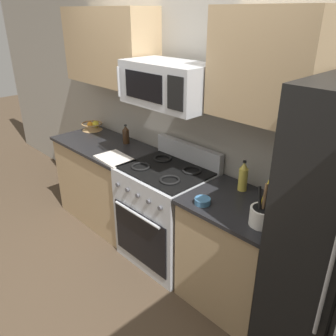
{
  "coord_description": "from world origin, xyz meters",
  "views": [
    {
      "loc": [
        1.97,
        -1.23,
        2.18
      ],
      "look_at": [
        0.16,
        0.51,
        1.03
      ],
      "focal_mm": 36.85,
      "sensor_mm": 36.0,
      "label": 1
    }
  ],
  "objects_px": {
    "utensil_crock": "(263,215)",
    "fruit_basket": "(92,126)",
    "bottle_soy": "(126,135)",
    "prep_bowl": "(203,201)",
    "range_oven": "(166,214)",
    "microwave": "(168,84)",
    "cutting_board": "(115,159)",
    "bottle_vinegar": "(280,198)",
    "apple_loose": "(91,126)",
    "bottle_oil": "(243,177)"
  },
  "relations": [
    {
      "from": "range_oven",
      "to": "bottle_oil",
      "type": "distance_m",
      "value": 0.88
    },
    {
      "from": "apple_loose",
      "to": "cutting_board",
      "type": "height_order",
      "value": "apple_loose"
    },
    {
      "from": "utensil_crock",
      "to": "cutting_board",
      "type": "relative_size",
      "value": 0.84
    },
    {
      "from": "fruit_basket",
      "to": "range_oven",
      "type": "bearing_deg",
      "value": -6.46
    },
    {
      "from": "microwave",
      "to": "utensil_crock",
      "type": "distance_m",
      "value": 1.24
    },
    {
      "from": "utensil_crock",
      "to": "bottle_vinegar",
      "type": "xyz_separation_m",
      "value": [
        -0.01,
        0.24,
        0.03
      ]
    },
    {
      "from": "fruit_basket",
      "to": "utensil_crock",
      "type": "bearing_deg",
      "value": -6.57
    },
    {
      "from": "microwave",
      "to": "prep_bowl",
      "type": "distance_m",
      "value": 0.96
    },
    {
      "from": "prep_bowl",
      "to": "bottle_vinegar",
      "type": "bearing_deg",
      "value": 36.36
    },
    {
      "from": "utensil_crock",
      "to": "bottle_vinegar",
      "type": "distance_m",
      "value": 0.24
    },
    {
      "from": "range_oven",
      "to": "utensil_crock",
      "type": "distance_m",
      "value": 1.15
    },
    {
      "from": "utensil_crock",
      "to": "fruit_basket",
      "type": "height_order",
      "value": "utensil_crock"
    },
    {
      "from": "range_oven",
      "to": "bottle_soy",
      "type": "distance_m",
      "value": 0.96
    },
    {
      "from": "fruit_basket",
      "to": "bottle_soy",
      "type": "relative_size",
      "value": 1.19
    },
    {
      "from": "fruit_basket",
      "to": "bottle_vinegar",
      "type": "distance_m",
      "value": 2.43
    },
    {
      "from": "microwave",
      "to": "fruit_basket",
      "type": "bearing_deg",
      "value": 174.64
    },
    {
      "from": "utensil_crock",
      "to": "microwave",
      "type": "bearing_deg",
      "value": 171.78
    },
    {
      "from": "utensil_crock",
      "to": "bottle_oil",
      "type": "distance_m",
      "value": 0.48
    },
    {
      "from": "bottle_soy",
      "to": "bottle_vinegar",
      "type": "distance_m",
      "value": 1.8
    },
    {
      "from": "apple_loose",
      "to": "bottle_soy",
      "type": "height_order",
      "value": "bottle_soy"
    },
    {
      "from": "microwave",
      "to": "cutting_board",
      "type": "relative_size",
      "value": 2.09
    },
    {
      "from": "prep_bowl",
      "to": "cutting_board",
      "type": "bearing_deg",
      "value": 178.71
    },
    {
      "from": "bottle_vinegar",
      "to": "prep_bowl",
      "type": "bearing_deg",
      "value": -143.64
    },
    {
      "from": "utensil_crock",
      "to": "cutting_board",
      "type": "height_order",
      "value": "utensil_crock"
    },
    {
      "from": "bottle_soy",
      "to": "bottle_vinegar",
      "type": "bearing_deg",
      "value": -1.75
    },
    {
      "from": "cutting_board",
      "to": "prep_bowl",
      "type": "relative_size",
      "value": 3.09
    },
    {
      "from": "prep_bowl",
      "to": "bottle_oil",
      "type": "bearing_deg",
      "value": 79.05
    },
    {
      "from": "cutting_board",
      "to": "prep_bowl",
      "type": "bearing_deg",
      "value": -1.29
    },
    {
      "from": "utensil_crock",
      "to": "bottle_soy",
      "type": "relative_size",
      "value": 1.53
    },
    {
      "from": "cutting_board",
      "to": "bottle_oil",
      "type": "height_order",
      "value": "bottle_oil"
    },
    {
      "from": "bottle_soy",
      "to": "utensil_crock",
      "type": "bearing_deg",
      "value": -9.19
    },
    {
      "from": "bottle_oil",
      "to": "bottle_soy",
      "type": "relative_size",
      "value": 1.22
    },
    {
      "from": "fruit_basket",
      "to": "bottle_vinegar",
      "type": "height_order",
      "value": "bottle_vinegar"
    },
    {
      "from": "fruit_basket",
      "to": "bottle_oil",
      "type": "height_order",
      "value": "bottle_oil"
    },
    {
      "from": "range_oven",
      "to": "apple_loose",
      "type": "bearing_deg",
      "value": 173.45
    },
    {
      "from": "utensil_crock",
      "to": "prep_bowl",
      "type": "distance_m",
      "value": 0.45
    },
    {
      "from": "microwave",
      "to": "utensil_crock",
      "type": "relative_size",
      "value": 2.49
    },
    {
      "from": "bottle_soy",
      "to": "prep_bowl",
      "type": "xyz_separation_m",
      "value": [
        1.38,
        -0.37,
        -0.07
      ]
    },
    {
      "from": "apple_loose",
      "to": "prep_bowl",
      "type": "bearing_deg",
      "value": -10.12
    },
    {
      "from": "utensil_crock",
      "to": "bottle_vinegar",
      "type": "bearing_deg",
      "value": 93.24
    },
    {
      "from": "microwave",
      "to": "bottle_oil",
      "type": "relative_size",
      "value": 3.12
    },
    {
      "from": "microwave",
      "to": "bottle_soy",
      "type": "distance_m",
      "value": 1.03
    },
    {
      "from": "cutting_board",
      "to": "bottle_vinegar",
      "type": "xyz_separation_m",
      "value": [
        1.53,
        0.29,
        0.09
      ]
    },
    {
      "from": "microwave",
      "to": "bottle_vinegar",
      "type": "relative_size",
      "value": 3.45
    },
    {
      "from": "apple_loose",
      "to": "microwave",
      "type": "bearing_deg",
      "value": -5.49
    },
    {
      "from": "range_oven",
      "to": "cutting_board",
      "type": "distance_m",
      "value": 0.7
    },
    {
      "from": "utensil_crock",
      "to": "apple_loose",
      "type": "relative_size",
      "value": 4.42
    },
    {
      "from": "bottle_soy",
      "to": "prep_bowl",
      "type": "distance_m",
      "value": 1.43
    },
    {
      "from": "bottle_soy",
      "to": "prep_bowl",
      "type": "bearing_deg",
      "value": -15.06
    },
    {
      "from": "cutting_board",
      "to": "bottle_oil",
      "type": "xyz_separation_m",
      "value": [
        1.18,
        0.36,
        0.11
      ]
    }
  ]
}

